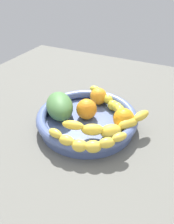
{
  "coord_description": "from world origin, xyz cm",
  "views": [
    {
      "loc": [
        -24.51,
        49.94,
        45.62
      ],
      "look_at": [
        0.0,
        0.0,
        8.27
      ],
      "focal_mm": 36.42,
      "sensor_mm": 36.0,
      "label": 1
    }
  ],
  "objects_px": {
    "banana_draped_left": "(86,142)",
    "orange_front": "(124,119)",
    "banana_draped_right": "(110,127)",
    "banana_arching_top": "(111,102)",
    "mango_green": "(60,106)",
    "orange_mid_left": "(87,109)",
    "orange_mid_right": "(98,96)",
    "fruit_bowl": "(87,119)"
  },
  "relations": [
    {
      "from": "banana_draped_left",
      "to": "orange_front",
      "type": "relative_size",
      "value": 3.25
    },
    {
      "from": "banana_draped_right",
      "to": "banana_arching_top",
      "type": "relative_size",
      "value": 1.31
    },
    {
      "from": "mango_green",
      "to": "banana_draped_right",
      "type": "bearing_deg",
      "value": 173.08
    },
    {
      "from": "orange_mid_left",
      "to": "mango_green",
      "type": "distance_m",
      "value": 0.08
    },
    {
      "from": "banana_draped_right",
      "to": "orange_mid_right",
      "type": "bearing_deg",
      "value": -55.43
    },
    {
      "from": "banana_arching_top",
      "to": "mango_green",
      "type": "relative_size",
      "value": 1.21
    },
    {
      "from": "fruit_bowl",
      "to": "banana_draped_left",
      "type": "distance_m",
      "value": 0.13
    },
    {
      "from": "banana_arching_top",
      "to": "banana_draped_right",
      "type": "bearing_deg",
      "value": 110.03
    },
    {
      "from": "banana_draped_left",
      "to": "orange_mid_left",
      "type": "bearing_deg",
      "value": -63.83
    },
    {
      "from": "orange_mid_left",
      "to": "mango_green",
      "type": "bearing_deg",
      "value": 17.45
    },
    {
      "from": "fruit_bowl",
      "to": "orange_front",
      "type": "distance_m",
      "value": 0.11
    },
    {
      "from": "fruit_bowl",
      "to": "orange_mid_left",
      "type": "relative_size",
      "value": 4.83
    },
    {
      "from": "banana_arching_top",
      "to": "orange_front",
      "type": "height_order",
      "value": "orange_front"
    },
    {
      "from": "fruit_bowl",
      "to": "orange_mid_right",
      "type": "relative_size",
      "value": 5.37
    },
    {
      "from": "orange_front",
      "to": "fruit_bowl",
      "type": "bearing_deg",
      "value": 8.09
    },
    {
      "from": "mango_green",
      "to": "banana_draped_left",
      "type": "bearing_deg",
      "value": 143.75
    },
    {
      "from": "fruit_bowl",
      "to": "orange_front",
      "type": "relative_size",
      "value": 5.01
    },
    {
      "from": "fruit_bowl",
      "to": "orange_mid_right",
      "type": "xyz_separation_m",
      "value": [
        0.01,
        -0.1,
        0.02
      ]
    },
    {
      "from": "fruit_bowl",
      "to": "orange_mid_left",
      "type": "bearing_deg",
      "value": -58.15
    },
    {
      "from": "fruit_bowl",
      "to": "banana_draped_left",
      "type": "xyz_separation_m",
      "value": [
        -0.06,
        0.12,
        0.02
      ]
    },
    {
      "from": "orange_front",
      "to": "mango_green",
      "type": "relative_size",
      "value": 0.47
    },
    {
      "from": "banana_draped_left",
      "to": "orange_front",
      "type": "bearing_deg",
      "value": -111.17
    },
    {
      "from": "orange_front",
      "to": "banana_draped_right",
      "type": "bearing_deg",
      "value": 66.13
    },
    {
      "from": "fruit_bowl",
      "to": "banana_draped_left",
      "type": "height_order",
      "value": "banana_draped_left"
    },
    {
      "from": "orange_front",
      "to": "banana_arching_top",
      "type": "bearing_deg",
      "value": -46.12
    },
    {
      "from": "banana_arching_top",
      "to": "orange_mid_right",
      "type": "height_order",
      "value": "same"
    },
    {
      "from": "orange_mid_left",
      "to": "orange_mid_right",
      "type": "bearing_deg",
      "value": -89.1
    },
    {
      "from": "orange_mid_left",
      "to": "orange_mid_right",
      "type": "distance_m",
      "value": 0.09
    },
    {
      "from": "banana_draped_left",
      "to": "orange_mid_left",
      "type": "distance_m",
      "value": 0.14
    },
    {
      "from": "banana_draped_left",
      "to": "orange_mid_right",
      "type": "relative_size",
      "value": 3.49
    },
    {
      "from": "banana_draped_right",
      "to": "banana_arching_top",
      "type": "bearing_deg",
      "value": -69.97
    },
    {
      "from": "fruit_bowl",
      "to": "banana_draped_right",
      "type": "distance_m",
      "value": 0.1
    },
    {
      "from": "orange_front",
      "to": "orange_mid_right",
      "type": "distance_m",
      "value": 0.15
    },
    {
      "from": "banana_draped_left",
      "to": "orange_front",
      "type": "xyz_separation_m",
      "value": [
        -0.05,
        -0.13,
        0.0
      ]
    },
    {
      "from": "fruit_bowl",
      "to": "mango_green",
      "type": "relative_size",
      "value": 2.34
    },
    {
      "from": "orange_mid_left",
      "to": "orange_mid_right",
      "type": "xyz_separation_m",
      "value": [
        0.0,
        -0.09,
        -0.0
      ]
    },
    {
      "from": "banana_draped_right",
      "to": "mango_green",
      "type": "bearing_deg",
      "value": -6.92
    },
    {
      "from": "banana_draped_left",
      "to": "banana_draped_right",
      "type": "distance_m",
      "value": 0.09
    },
    {
      "from": "banana_arching_top",
      "to": "orange_front",
      "type": "xyz_separation_m",
      "value": [
        -0.06,
        0.07,
        0.0
      ]
    },
    {
      "from": "banana_draped_right",
      "to": "orange_front",
      "type": "relative_size",
      "value": 3.39
    },
    {
      "from": "banana_draped_left",
      "to": "banana_arching_top",
      "type": "height_order",
      "value": "banana_arching_top"
    },
    {
      "from": "fruit_bowl",
      "to": "banana_arching_top",
      "type": "distance_m",
      "value": 0.1
    }
  ]
}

